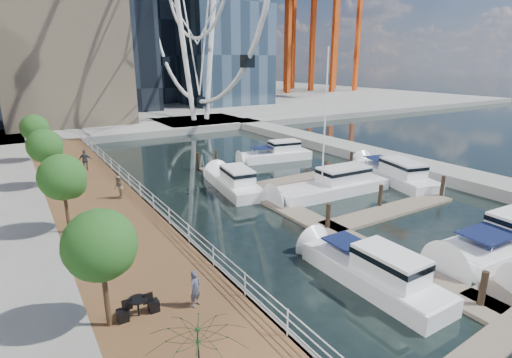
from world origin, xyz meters
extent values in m
plane|color=black|center=(0.00, 0.00, 0.00)|extent=(520.00, 520.00, 0.00)
cube|color=brown|center=(-9.00, 15.00, 0.50)|extent=(6.00, 60.00, 1.00)
cube|color=#595954|center=(-6.00, 15.00, 0.50)|extent=(0.25, 60.00, 1.00)
cube|color=gray|center=(0.00, 102.00, 0.50)|extent=(200.00, 114.00, 1.00)
cube|color=gray|center=(20.00, 20.00, 0.50)|extent=(4.00, 60.00, 1.00)
cube|color=gray|center=(14.00, 52.00, 0.50)|extent=(14.00, 12.00, 1.00)
cube|color=#6D6051|center=(3.00, 10.00, 0.10)|extent=(2.00, 32.00, 0.20)
cube|color=#6D6051|center=(9.00, 8.00, 0.10)|extent=(12.00, 2.00, 0.20)
cube|color=#6D6051|center=(9.00, 18.00, 0.10)|extent=(12.00, 2.00, 0.20)
cylinder|color=white|center=(11.50, 52.00, 14.00)|extent=(0.80, 0.80, 26.00)
cylinder|color=white|center=(16.50, 52.00, 14.00)|extent=(0.80, 0.80, 26.00)
cylinder|color=#3F2B1C|center=(-11.40, 4.00, 2.20)|extent=(0.20, 0.20, 2.40)
sphere|color=#265B1E|center=(-11.40, 4.00, 4.30)|extent=(2.60, 2.60, 2.60)
cylinder|color=#3F2B1C|center=(-11.40, 14.00, 2.20)|extent=(0.20, 0.20, 2.40)
sphere|color=#265B1E|center=(-11.40, 14.00, 4.30)|extent=(2.60, 2.60, 2.60)
cylinder|color=#3F2B1C|center=(-11.40, 24.00, 2.20)|extent=(0.20, 0.20, 2.40)
sphere|color=#265B1E|center=(-11.40, 24.00, 4.30)|extent=(2.60, 2.60, 2.60)
cylinder|color=#3F2B1C|center=(-11.40, 34.00, 2.20)|extent=(0.20, 0.20, 2.40)
sphere|color=#265B1E|center=(-11.40, 34.00, 4.30)|extent=(2.60, 2.60, 2.60)
imported|color=#484B60|center=(-8.14, 3.44, 1.78)|extent=(0.67, 0.60, 1.55)
imported|color=#807058|center=(-7.48, 18.42, 1.83)|extent=(0.64, 0.82, 1.67)
imported|color=#373E44|center=(-8.10, 27.97, 1.93)|extent=(1.18, 0.79, 1.87)
camera|label=1|loc=(-13.50, -9.73, 10.51)|focal=28.00mm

